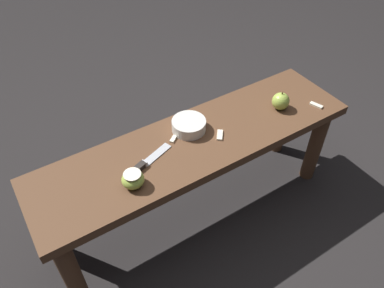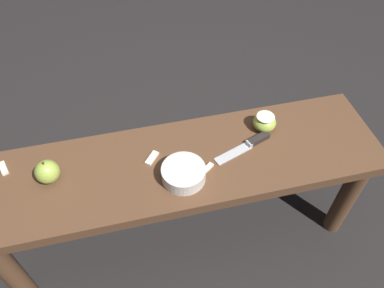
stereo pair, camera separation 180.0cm
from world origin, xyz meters
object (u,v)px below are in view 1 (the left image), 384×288
at_px(apple_whole, 281,101).
at_px(apple_cut, 133,179).
at_px(wooden_bench, 196,155).
at_px(bowl, 189,125).
at_px(knife, 143,165).

height_order(apple_whole, apple_cut, apple_whole).
bearing_deg(wooden_bench, bowl, 85.44).
bearing_deg(apple_whole, wooden_bench, 176.36).
xyz_separation_m(wooden_bench, apple_cut, (-0.31, -0.08, 0.12)).
relative_size(apple_whole, bowl, 0.61).
distance_m(apple_whole, bowl, 0.42).
distance_m(wooden_bench, bowl, 0.13).
relative_size(apple_whole, apple_cut, 1.06).
bearing_deg(apple_cut, wooden_bench, 13.91).
relative_size(wooden_bench, apple_cut, 16.90).
relative_size(knife, bowl, 1.54).
bearing_deg(apple_cut, bowl, 24.29).
height_order(apple_whole, bowl, apple_whole).
bearing_deg(apple_whole, apple_cut, -175.94).
relative_size(wooden_bench, apple_whole, 15.96).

